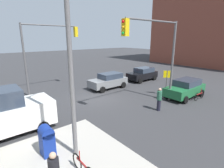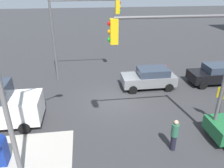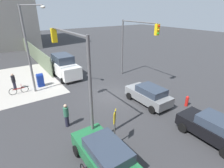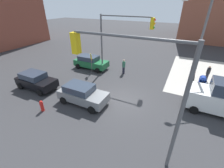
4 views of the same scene
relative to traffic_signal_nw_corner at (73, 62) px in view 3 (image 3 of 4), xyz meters
The scene contains 15 objects.
ground_plane 6.86m from the traffic_signal_nw_corner, 63.03° to the right, with size 120.00×120.00×0.00m, color #333335.
construction_fence 22.20m from the traffic_signal_nw_corner, ahead, with size 23.22×0.12×2.40m, color #607056.
traffic_signal_nw_corner is the anchor object (origin of this frame).
traffic_signal_se_corner 10.14m from the traffic_signal_nw_corner, 62.52° to the right, with size 5.53×0.36×6.50m.
street_lamp_corner 7.27m from the traffic_signal_nw_corner, ahead, with size 2.32×1.69×8.00m.
warning_sign_two_way 4.44m from the traffic_signal_nw_corner, 162.49° to the right, with size 0.48×0.48×2.40m.
mailbox_blue 9.35m from the traffic_signal_nw_corner, ahead, with size 0.56×0.64×1.43m.
fire_hydrant 10.02m from the traffic_signal_nw_corner, 107.30° to the right, with size 0.26×0.26×0.94m.
sedan_gray 7.41m from the traffic_signal_nw_corner, 94.94° to the right, with size 4.15×2.02×1.62m.
sedan_black 9.59m from the traffic_signal_nw_corner, 133.72° to the right, with size 4.02×2.02×1.62m.
hatchback_green 5.63m from the traffic_signal_nw_corner, behind, with size 4.32×2.02×1.62m.
van_white_delivery 10.79m from the traffic_signal_nw_corner, 15.27° to the right, with size 5.40×2.32×2.62m.
pedestrian_crossing 10.25m from the traffic_signal_nw_corner, 17.70° to the left, with size 0.36×0.36×1.73m.
pedestrian_waiting 3.81m from the traffic_signal_nw_corner, 67.53° to the left, with size 0.36×0.36×1.74m.
bicycle_leaning_on_fence 9.38m from the traffic_signal_nw_corner, 18.87° to the left, with size 0.05×1.75×0.97m.
Camera 3 is at (-12.17, 8.29, 7.62)m, focal length 28.00 mm.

